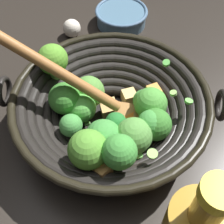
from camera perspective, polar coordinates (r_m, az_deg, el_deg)
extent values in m
plane|color=#28231E|center=(0.57, -0.19, -2.80)|extent=(4.00, 4.00, 0.00)
cylinder|color=black|center=(0.57, -0.19, -2.51)|extent=(0.13, 0.13, 0.01)
torus|color=black|center=(0.56, -0.19, -1.67)|extent=(0.17, 0.17, 0.02)
torus|color=black|center=(0.55, -0.19, -1.11)|extent=(0.20, 0.20, 0.02)
torus|color=black|center=(0.54, -0.20, -0.52)|extent=(0.22, 0.22, 0.02)
torus|color=black|center=(0.54, -0.20, 0.07)|extent=(0.25, 0.25, 0.02)
torus|color=black|center=(0.53, -0.20, 0.69)|extent=(0.27, 0.27, 0.02)
torus|color=black|center=(0.52, -0.21, 1.32)|extent=(0.30, 0.30, 0.02)
torus|color=black|center=(0.52, -0.21, 1.97)|extent=(0.32, 0.32, 0.02)
torus|color=black|center=(0.51, -0.21, 2.63)|extent=(0.34, 0.34, 0.01)
torus|color=black|center=(0.53, 19.86, 1.22)|extent=(0.05, 0.03, 0.05)
torus|color=black|center=(0.55, -19.57, 3.69)|extent=(0.05, 0.03, 0.05)
cylinder|color=#85B25C|center=(0.58, -10.61, 7.33)|extent=(0.03, 0.03, 0.02)
sphere|color=#599C2E|center=(0.55, -11.11, 9.72)|extent=(0.05, 0.05, 0.05)
cylinder|color=#71B147|center=(0.55, 6.95, -0.52)|extent=(0.03, 0.03, 0.02)
sphere|color=#4D9C3B|center=(0.53, 7.28, 1.54)|extent=(0.06, 0.06, 0.06)
cylinder|color=#599F4A|center=(0.57, 5.89, 0.54)|extent=(0.02, 0.02, 0.01)
sphere|color=#479B42|center=(0.55, 6.10, 2.12)|extent=(0.04, 0.04, 0.04)
cylinder|color=#6CB346|center=(0.56, -5.54, -0.98)|extent=(0.03, 0.03, 0.01)
sphere|color=#54A743|center=(0.53, -5.76, 0.77)|extent=(0.05, 0.05, 0.05)
cylinder|color=#84AB5C|center=(0.52, 7.79, -4.16)|extent=(0.03, 0.03, 0.02)
sphere|color=#387E2C|center=(0.49, 8.14, -2.35)|extent=(0.05, 0.05, 0.05)
cylinder|color=#719F51|center=(0.51, 6.99, -4.17)|extent=(0.02, 0.02, 0.02)
sphere|color=green|center=(0.49, 7.33, -2.22)|extent=(0.05, 0.05, 0.05)
cylinder|color=#82B559|center=(0.52, 0.68, -3.69)|extent=(0.02, 0.02, 0.02)
sphere|color=#236E2B|center=(0.50, 0.70, -2.11)|extent=(0.04, 0.04, 0.04)
cylinder|color=#82B35C|center=(0.45, 1.31, -9.51)|extent=(0.02, 0.02, 0.02)
sphere|color=green|center=(0.42, 1.39, -7.52)|extent=(0.05, 0.05, 0.05)
cylinder|color=#68AC52|center=(0.50, -1.54, -6.83)|extent=(0.03, 0.03, 0.02)
sphere|color=#41923E|center=(0.47, -1.62, -4.87)|extent=(0.06, 0.06, 0.06)
cylinder|color=#73BE51|center=(0.50, 3.89, -6.46)|extent=(0.04, 0.04, 0.02)
sphere|color=#559541|center=(0.48, 4.09, -4.51)|extent=(0.06, 0.06, 0.06)
cylinder|color=#6BA441|center=(0.58, -4.21, 1.73)|extent=(0.03, 0.03, 0.02)
sphere|color=#57923D|center=(0.55, -4.40, 3.81)|extent=(0.06, 0.06, 0.06)
cylinder|color=#88BF58|center=(0.52, -7.47, -4.01)|extent=(0.02, 0.02, 0.02)
sphere|color=#449240|center=(0.50, -7.74, -2.52)|extent=(0.04, 0.04, 0.04)
cylinder|color=#61994C|center=(0.55, -8.51, 0.46)|extent=(0.03, 0.03, 0.02)
sphere|color=#3A802D|center=(0.53, -8.90, 2.52)|extent=(0.06, 0.06, 0.06)
cylinder|color=#6C964A|center=(0.46, -4.29, -9.06)|extent=(0.04, 0.04, 0.02)
sphere|color=#559A32|center=(0.44, -4.54, -7.03)|extent=(0.06, 0.06, 0.06)
cube|color=#D3914E|center=(0.45, -1.76, -11.08)|extent=(0.03, 0.03, 0.03)
cube|color=#CA642A|center=(0.55, 7.87, -0.25)|extent=(0.04, 0.04, 0.03)
cube|color=#E9B776|center=(0.55, 6.35, -0.03)|extent=(0.03, 0.03, 0.03)
cube|color=#D7803E|center=(0.46, 1.77, -8.47)|extent=(0.04, 0.04, 0.03)
cube|color=#CB671E|center=(0.54, 2.80, -1.26)|extent=(0.04, 0.04, 0.03)
cube|color=#E1AE67|center=(0.56, -0.60, 0.60)|extent=(0.04, 0.04, 0.03)
cube|color=orange|center=(0.56, 7.78, 3.70)|extent=(0.03, 0.03, 0.02)
cube|color=#E1BD6E|center=(0.59, 3.24, 2.81)|extent=(0.04, 0.04, 0.03)
cylinder|color=#6BC651|center=(0.55, 0.48, -0.66)|extent=(0.02, 0.02, 0.01)
cylinder|color=#6BC651|center=(0.48, 4.97, -8.04)|extent=(0.02, 0.02, 0.01)
cylinder|color=#99D166|center=(0.44, 7.60, -7.80)|extent=(0.02, 0.02, 0.01)
cylinder|color=#56B247|center=(0.56, 10.16, 9.07)|extent=(0.02, 0.02, 0.01)
cylinder|color=#6BC651|center=(0.56, 8.27, 3.71)|extent=(0.01, 0.01, 0.01)
cylinder|color=#6BC651|center=(0.55, -4.68, -2.12)|extent=(0.01, 0.01, 0.01)
cylinder|color=#99D166|center=(0.54, 11.46, 3.50)|extent=(0.01, 0.01, 0.01)
cylinder|color=#99D166|center=(0.49, 1.94, -7.45)|extent=(0.02, 0.02, 0.01)
cylinder|color=#6BC651|center=(0.51, 14.23, 1.96)|extent=(0.02, 0.02, 0.01)
cube|color=#9E6B38|center=(0.54, 4.17, -0.86)|extent=(0.07, 0.08, 0.01)
cylinder|color=#A76A36|center=(0.49, -13.21, 9.23)|extent=(0.08, 0.25, 0.18)
cylinder|color=#AD7F23|center=(0.29, 17.86, -16.67)|extent=(0.03, 0.03, 0.05)
cylinder|color=yellow|center=(0.26, 19.55, -14.16)|extent=(0.03, 0.03, 0.01)
cylinder|color=slate|center=(0.79, 1.76, 17.35)|extent=(0.12, 0.12, 0.04)
torus|color=slate|center=(0.78, 1.79, 18.41)|extent=(0.13, 0.13, 0.01)
cylinder|color=#6BC651|center=(0.77, 1.77, 16.58)|extent=(0.01, 0.01, 0.00)
cylinder|color=#99D166|center=(0.78, 3.24, 17.03)|extent=(0.02, 0.02, 0.01)
cylinder|color=#6BC651|center=(0.80, 1.31, 17.97)|extent=(0.01, 0.01, 0.01)
sphere|color=silver|center=(0.76, -7.57, 15.36)|extent=(0.04, 0.04, 0.04)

